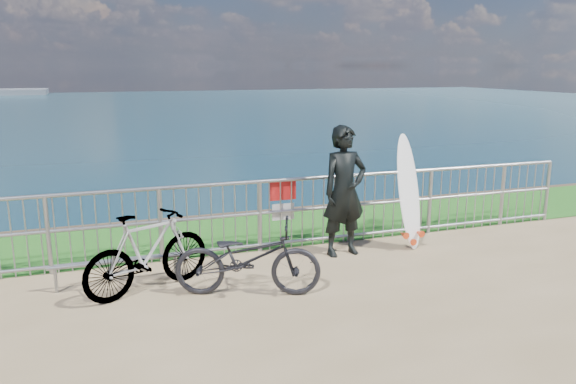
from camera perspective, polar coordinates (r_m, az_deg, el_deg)
name	(u,v)px	position (r m, az deg, el deg)	size (l,w,h in m)	color
grass_strip	(270,228)	(9.90, -1.82, -3.71)	(120.00, 120.00, 0.00)	#1A5617
railing	(292,212)	(8.74, 0.39, -2.05)	(10.06, 0.10, 1.13)	gray
surfer	(344,191)	(8.40, 5.75, 0.09)	(0.71, 0.47, 1.96)	black
surfboard	(409,196)	(8.91, 12.19, -0.40)	(0.59, 0.55, 1.80)	white
bicycle_near	(248,258)	(7.02, -4.12, -6.72)	(0.63, 1.81, 0.95)	black
bicycle_far	(148,252)	(7.29, -14.05, -5.94)	(0.49, 1.74, 1.05)	black
bike_rack	(117,264)	(7.66, -16.99, -7.03)	(1.69, 0.05, 0.35)	gray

